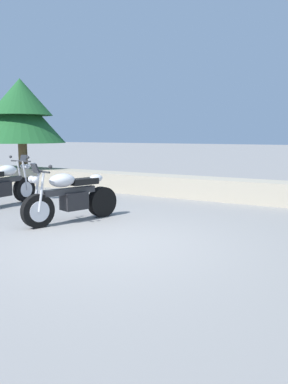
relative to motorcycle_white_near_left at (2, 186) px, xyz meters
The scene contains 5 objects.
ground_plane 4.22m from the motorcycle_white_near_left, 19.72° to the right, with size 120.00×120.00×0.00m, color gray.
stone_wall 5.20m from the motorcycle_white_near_left, 40.65° to the left, with size 36.00×0.80×0.55m, color #A89E89.
motorcycle_white_near_left is the anchor object (origin of this frame).
motorcycle_silver_centre 2.60m from the motorcycle_white_near_left, 12.24° to the right, with size 0.93×2.01×1.18m.
pine_tree_far_left 4.73m from the motorcycle_white_near_left, 129.76° to the left, with size 2.91×2.91×2.99m.
Camera 1 is at (3.45, -4.90, 1.69)m, focal length 36.37 mm.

